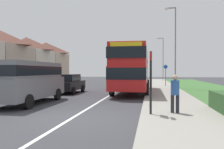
{
  "coord_description": "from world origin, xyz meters",
  "views": [
    {
      "loc": [
        2.98,
        -8.24,
        1.83
      ],
      "look_at": [
        0.59,
        5.82,
        1.6
      ],
      "focal_mm": 36.21,
      "sensor_mm": 36.0,
      "label": 1
    }
  ],
  "objects": [
    {
      "name": "house_terrace_far_side",
      "position": [
        -15.51,
        20.02,
        3.46
      ],
      "size": [
        6.47,
        25.52,
        6.93
      ],
      "color": "beige",
      "rests_on": "ground_plane"
    },
    {
      "name": "parked_van_grey",
      "position": [
        -3.7,
        3.37,
        1.38
      ],
      "size": [
        2.11,
        5.53,
        2.33
      ],
      "color": "slate",
      "rests_on": "ground_plane"
    },
    {
      "name": "street_lamp_mid",
      "position": [
        5.42,
        15.73,
        4.73
      ],
      "size": [
        1.14,
        0.2,
        8.34
      ],
      "color": "slate",
      "rests_on": "ground_plane"
    },
    {
      "name": "parked_car_black",
      "position": [
        -3.72,
        9.42,
        0.86
      ],
      "size": [
        1.97,
        3.95,
        1.55
      ],
      "color": "black",
      "rests_on": "ground_plane"
    },
    {
      "name": "double_decker_bus",
      "position": [
        1.48,
        10.58,
        2.14
      ],
      "size": [
        2.8,
        9.7,
        3.7
      ],
      "color": "red",
      "rests_on": "ground_plane"
    },
    {
      "name": "ground_plane",
      "position": [
        0.0,
        0.0,
        0.0
      ],
      "size": [
        120.0,
        120.0,
        0.0
      ],
      "primitive_type": "plane",
      "color": "#38383D"
    },
    {
      "name": "pavement_near_side",
      "position": [
        4.2,
        6.0,
        0.06
      ],
      "size": [
        3.2,
        68.0,
        0.12
      ],
      "primitive_type": "cube",
      "color": "gray",
      "rests_on": "ground_plane"
    },
    {
      "name": "lane_marking_centre",
      "position": [
        0.0,
        8.0,
        0.0
      ],
      "size": [
        0.14,
        60.0,
        0.01
      ],
      "primitive_type": "cube",
      "color": "silver",
      "rests_on": "ground_plane"
    },
    {
      "name": "street_lamp_far",
      "position": [
        5.11,
        32.81,
        4.4
      ],
      "size": [
        1.14,
        0.2,
        7.69
      ],
      "color": "slate",
      "rests_on": "ground_plane"
    },
    {
      "name": "pedestrian_at_stop",
      "position": [
        3.97,
        1.22,
        0.98
      ],
      "size": [
        0.34,
        0.34,
        1.67
      ],
      "color": "#23232D",
      "rests_on": "ground_plane"
    },
    {
      "name": "cycle_route_sign",
      "position": [
        4.7,
        18.08,
        1.43
      ],
      "size": [
        0.44,
        0.08,
        2.52
      ],
      "color": "slate",
      "rests_on": "ground_plane"
    },
    {
      "name": "bus_stop_sign",
      "position": [
        3.0,
        0.79,
        1.54
      ],
      "size": [
        0.09,
        0.52,
        2.6
      ],
      "color": "black",
      "rests_on": "ground_plane"
    }
  ]
}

